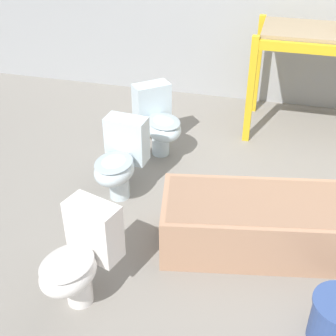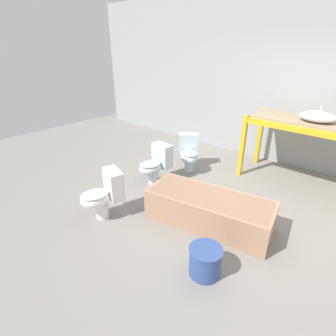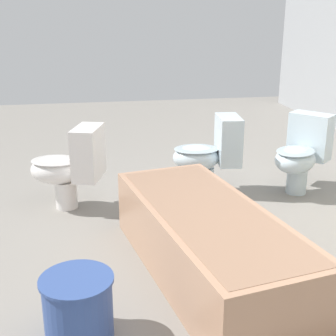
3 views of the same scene
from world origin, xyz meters
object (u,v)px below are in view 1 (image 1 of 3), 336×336
Objects in this scene: bathtub_main at (272,221)px; toilet_extra at (159,120)px; toilet_far at (120,159)px; toilet_near at (80,256)px.

toilet_extra is at bearing 125.52° from bathtub_main.
toilet_far reaches higher than bathtub_main.
toilet_far is (-0.15, 1.19, 0.00)m from toilet_near.
toilet_extra is (0.12, 0.79, 0.00)m from toilet_far.
toilet_near is 1.00× the size of toilet_extra.
toilet_near is 1.20m from toilet_far.
bathtub_main is 1.45m from toilet_near.
toilet_extra is (-1.21, 1.15, 0.12)m from bathtub_main.
bathtub_main is 2.57× the size of toilet_far.
toilet_near and toilet_far have the same top height.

